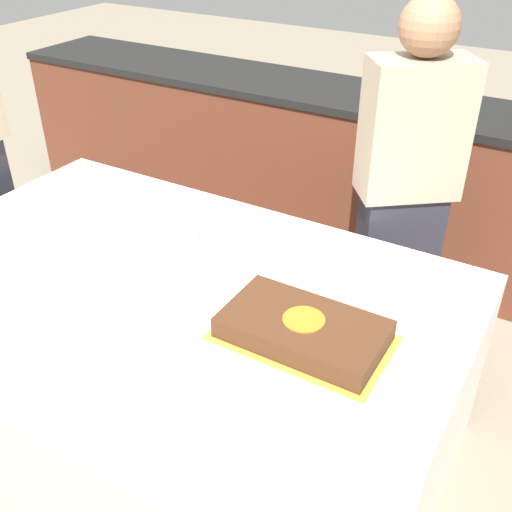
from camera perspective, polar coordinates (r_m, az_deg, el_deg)
The scene contains 8 objects.
ground_plane at distance 2.59m, azimuth -5.22°, elevation -14.30°, with size 14.00×14.00×0.00m, color gray.
back_counter at distance 3.44m, azimuth 9.37°, elevation 7.66°, with size 4.40×0.58×0.92m.
dining_table at distance 2.33m, azimuth -5.67°, elevation -8.03°, with size 1.96×0.93×0.74m.
cake at distance 1.74m, azimuth 4.52°, elevation -6.97°, with size 0.50×0.30×0.07m.
plate_stack at distance 2.20m, azimuth -7.99°, elevation 1.81°, with size 0.19×0.19×0.05m.
side_plate_near_cake at distance 1.96m, azimuth 8.67°, elevation -3.26°, with size 0.19×0.19×0.00m.
utensil_pile at distance 1.82m, azimuth -10.35°, elevation -6.49°, with size 0.15×0.08×0.02m.
person_cutting_cake at distance 2.41m, azimuth 13.89°, elevation 5.19°, with size 0.41×0.38×1.56m.
Camera 1 is at (1.10, -1.40, 1.87)m, focal length 42.00 mm.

